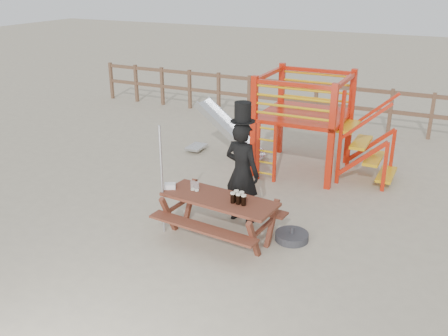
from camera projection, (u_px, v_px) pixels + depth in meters
ground at (219, 241)px, 7.94m from camera, size 60.00×60.00×0.00m
back_fence at (334, 100)px, 13.52m from camera, size 15.09×0.09×1.20m
playground_fort at (300, 121)px, 10.49m from camera, size 4.71×1.84×2.10m
picnic_table at (219, 213)px, 7.88m from camera, size 1.94×1.43×0.71m
man_with_hat at (242, 170)px, 8.27m from camera, size 0.72×0.54×2.09m
metal_pole at (162, 181)px, 7.91m from camera, size 0.04×0.04×1.82m
parasol_base at (292, 236)px, 7.96m from camera, size 0.54×0.54×0.23m
paper_bag at (170, 186)px, 8.11m from camera, size 0.22×0.21×0.08m
stout_pints at (239, 198)px, 7.58m from camera, size 0.26×0.18×0.17m
empty_glasses at (195, 186)px, 8.03m from camera, size 0.15×0.08×0.15m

